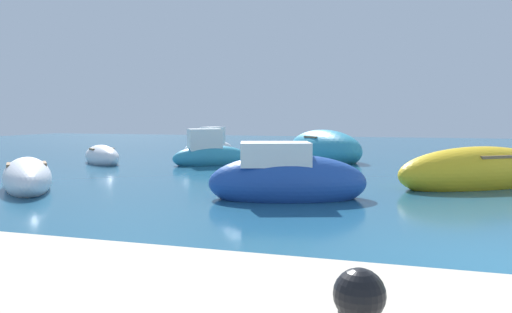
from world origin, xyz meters
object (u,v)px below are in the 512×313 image
at_px(moored_boat_3, 210,155).
at_px(moored_boat_4, 479,172).
at_px(moored_boat_2, 324,149).
at_px(moored_boat_5, 286,180).
at_px(moored_boat_9, 102,157).
at_px(moored_boat_0, 27,177).
at_px(moored_boat_7, 210,147).

bearing_deg(moored_boat_3, moored_boat_4, -57.45).
bearing_deg(moored_boat_2, moored_boat_4, -5.91).
bearing_deg(moored_boat_5, moored_boat_9, 129.11).
relative_size(moored_boat_0, moored_boat_9, 1.25).
bearing_deg(moored_boat_3, moored_boat_2, 1.37).
relative_size(moored_boat_3, moored_boat_7, 1.02).
relative_size(moored_boat_2, moored_boat_3, 1.49).
bearing_deg(moored_boat_7, moored_boat_5, 60.29).
bearing_deg(moored_boat_5, moored_boat_7, 102.38).
distance_m(moored_boat_4, moored_boat_7, 14.24).
height_order(moored_boat_5, moored_boat_9, moored_boat_5).
bearing_deg(moored_boat_9, moored_boat_5, -174.25).
bearing_deg(moored_boat_7, moored_boat_9, 4.90).
height_order(moored_boat_7, moored_boat_9, moored_boat_7).
bearing_deg(moored_boat_3, moored_boat_9, 152.58).
bearing_deg(moored_boat_0, moored_boat_5, -129.15).
height_order(moored_boat_4, moored_boat_5, moored_boat_5).
distance_m(moored_boat_3, moored_boat_7, 5.13).
bearing_deg(moored_boat_9, moored_boat_7, -76.36).
height_order(moored_boat_2, moored_boat_4, moored_boat_2).
height_order(moored_boat_5, moored_boat_7, moored_boat_7).
bearing_deg(moored_boat_2, moored_boat_9, -108.55).
height_order(moored_boat_3, moored_boat_4, moored_boat_3).
xyz_separation_m(moored_boat_0, moored_boat_9, (-2.18, 6.69, -0.03)).
height_order(moored_boat_0, moored_boat_3, moored_boat_3).
bearing_deg(moored_boat_5, moored_boat_3, 106.99).
distance_m(moored_boat_2, moored_boat_3, 5.42).
height_order(moored_boat_3, moored_boat_9, moored_boat_3).
relative_size(moored_boat_5, moored_boat_7, 1.30).
xyz_separation_m(moored_boat_5, moored_boat_9, (-9.42, 6.23, -0.18)).
xyz_separation_m(moored_boat_2, moored_boat_3, (-4.23, -3.40, -0.08)).
height_order(moored_boat_2, moored_boat_5, moored_boat_2).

